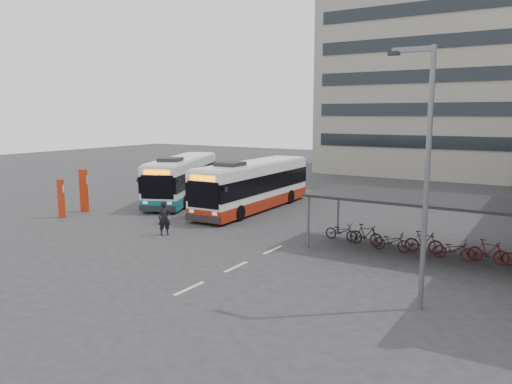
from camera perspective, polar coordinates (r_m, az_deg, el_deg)
The scene contains 11 objects.
ground at distance 24.29m, azimuth -3.24°, elevation -5.81°, with size 120.00×120.00×0.00m, color #28282B.
bike_shelter at distance 23.30m, azimuth 18.67°, elevation -3.47°, with size 10.00×4.00×2.54m.
office_block at distance 56.11m, azimuth 24.63°, elevation 14.60°, with size 30.00×15.00×25.00m, color gray.
road_markings at distance 20.55m, azimuth -2.29°, elevation -8.53°, with size 0.15×7.60×0.01m.
bus_main at distance 32.44m, azimuth -0.30°, elevation 0.72°, with size 2.82×11.34×3.33m.
bus_teal at distance 36.51m, azimuth -8.38°, elevation 1.51°, with size 6.65×11.16×3.29m.
pedestrian at distance 25.98m, azimuth -10.42°, elevation -2.97°, with size 0.64×0.42×1.77m, color black.
lamp_post at distance 16.14m, azimuth 18.67°, elevation 3.12°, with size 1.44×0.21×8.19m.
sign_totem_south at distance 32.09m, azimuth -21.38°, elevation -0.61°, with size 0.50×0.16×2.32m.
sign_totem_mid at distance 33.41m, azimuth -19.08°, elevation 0.22°, with size 0.59×0.28×2.72m.
sign_totem_north at distance 40.05m, azimuth -10.18°, elevation 1.76°, with size 0.52×0.32×2.48m.
Camera 1 is at (13.47, -19.25, 6.16)m, focal length 35.00 mm.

